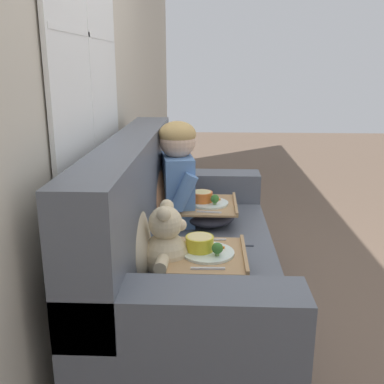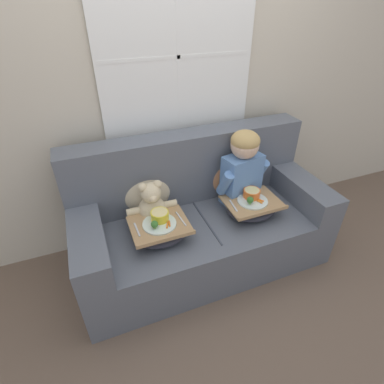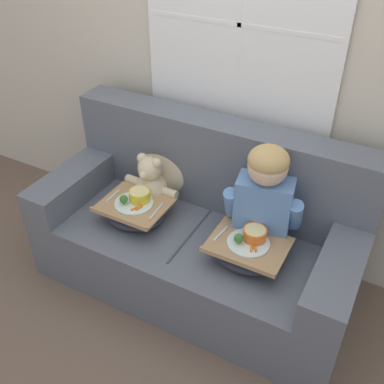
% 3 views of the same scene
% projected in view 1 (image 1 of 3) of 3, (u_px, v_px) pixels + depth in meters
% --- Properties ---
extents(ground_plane, '(14.00, 14.00, 0.00)m').
position_uv_depth(ground_plane, '(193.00, 317.00, 2.53)').
color(ground_plane, brown).
extents(wall_back_with_window, '(8.00, 0.08, 2.60)m').
position_uv_depth(wall_back_with_window, '(81.00, 78.00, 2.19)').
color(wall_back_with_window, beige).
rests_on(wall_back_with_window, ground_plane).
extents(couch, '(1.92, 0.87, 1.01)m').
position_uv_depth(couch, '(179.00, 258.00, 2.44)').
color(couch, '#565B66').
rests_on(couch, ground_plane).
extents(throw_pillow_behind_child, '(0.42, 0.20, 0.44)m').
position_uv_depth(throw_pillow_behind_child, '(156.00, 190.00, 2.72)').
color(throw_pillow_behind_child, '#B2754C').
rests_on(throw_pillow_behind_child, couch).
extents(throw_pillow_behind_teddy, '(0.38, 0.18, 0.40)m').
position_uv_depth(throw_pillow_behind_teddy, '(136.00, 235.00, 2.01)').
color(throw_pillow_behind_teddy, '#C1B293').
rests_on(throw_pillow_behind_teddy, couch).
extents(child_figure, '(0.46, 0.25, 0.62)m').
position_uv_depth(child_figure, '(178.00, 168.00, 2.68)').
color(child_figure, '#5B84BC').
rests_on(child_figure, couch).
extents(teddy_bear, '(0.38, 0.26, 0.35)m').
position_uv_depth(teddy_bear, '(167.00, 246.00, 2.02)').
color(teddy_bear, beige).
rests_on(teddy_bear, couch).
extents(lap_tray_child, '(0.42, 0.33, 0.19)m').
position_uv_depth(lap_tray_child, '(209.00, 211.00, 2.74)').
color(lap_tray_child, '#2D2D38').
rests_on(lap_tray_child, child_figure).
extents(lap_tray_teddy, '(0.40, 0.34, 0.19)m').
position_uv_depth(lap_tray_teddy, '(208.00, 263.00, 2.03)').
color(lap_tray_teddy, '#2D2D38').
rests_on(lap_tray_teddy, teddy_bear).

